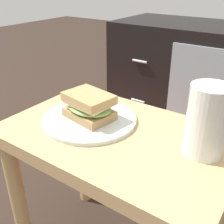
{
  "coord_description": "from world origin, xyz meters",
  "views": [
    {
      "loc": [
        0.32,
        -0.48,
        0.8
      ],
      "look_at": [
        -0.02,
        0.0,
        0.51
      ],
      "focal_mm": 43.94,
      "sensor_mm": 36.0,
      "label": 1
    }
  ],
  "objects_px": {
    "sandwich_front": "(89,106)",
    "beer_glass": "(207,122)",
    "plate": "(90,119)",
    "tv_cabinet": "(203,80)"
  },
  "relations": [
    {
      "from": "tv_cabinet",
      "to": "beer_glass",
      "type": "xyz_separation_m",
      "value": [
        0.28,
        -0.91,
        0.24
      ]
    },
    {
      "from": "sandwich_front",
      "to": "beer_glass",
      "type": "height_order",
      "value": "beer_glass"
    },
    {
      "from": "plate",
      "to": "beer_glass",
      "type": "relative_size",
      "value": 1.59
    },
    {
      "from": "tv_cabinet",
      "to": "plate",
      "type": "relative_size",
      "value": 3.94
    },
    {
      "from": "beer_glass",
      "to": "sandwich_front",
      "type": "bearing_deg",
      "value": -174.4
    },
    {
      "from": "beer_glass",
      "to": "tv_cabinet",
      "type": "bearing_deg",
      "value": 106.88
    },
    {
      "from": "plate",
      "to": "beer_glass",
      "type": "distance_m",
      "value": 0.3
    },
    {
      "from": "tv_cabinet",
      "to": "sandwich_front",
      "type": "distance_m",
      "value": 0.97
    },
    {
      "from": "sandwich_front",
      "to": "plate",
      "type": "bearing_deg",
      "value": -90.0
    },
    {
      "from": "tv_cabinet",
      "to": "beer_glass",
      "type": "bearing_deg",
      "value": -73.12
    }
  ]
}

